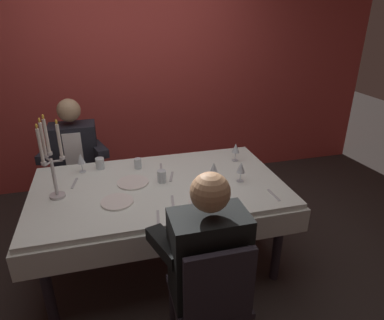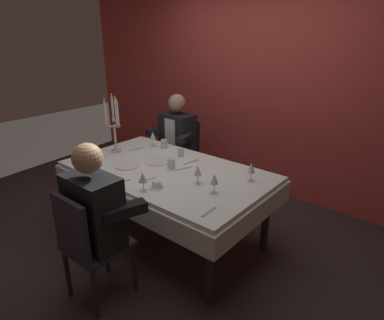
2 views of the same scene
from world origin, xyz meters
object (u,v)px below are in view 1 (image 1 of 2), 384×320
Objects in this scene: wine_glass_0 at (236,149)px; wine_glass_3 at (81,159)px; candelabra at (51,162)px; water_tumbler_1 at (100,163)px; wine_glass_4 at (196,197)px; dinner_plate_1 at (117,202)px; seated_diner_1 at (209,256)px; dinner_plate_0 at (133,182)px; wine_glass_2 at (241,168)px; wine_glass_1 at (214,168)px; water_tumbler_2 at (138,163)px; seated_diner_0 at (75,151)px; dining_table at (159,198)px; water_tumbler_0 at (162,176)px; coffee_cup_0 at (197,199)px.

wine_glass_0 is 1.00× the size of wine_glass_3.
water_tumbler_1 is at bearing 53.00° from candelabra.
candelabra is 3.75× the size of wine_glass_4.
wine_glass_4 reaches higher than dinner_plate_1.
seated_diner_1 reaches higher than water_tumbler_1.
dinner_plate_1 is at bearing -25.02° from candelabra.
dinner_plate_1 is 1.38× the size of wine_glass_3.
dinner_plate_0 is 0.84m from wine_glass_2.
seated_diner_1 is (0.32, -0.96, -0.01)m from dinner_plate_0.
wine_glass_1 is 0.97m from water_tumbler_1.
dinner_plate_0 is 1.49× the size of wine_glass_3.
water_tumbler_2 is at bearing 175.51° from wine_glass_0.
wine_glass_0 is 1.53m from seated_diner_0.
wine_glass_2 is at bearing -105.69° from wine_glass_0.
candelabra reaches higher than dinner_plate_1.
dinner_plate_0 is 0.50m from wine_glass_3.
seated_diner_0 is at bearing 156.05° from wine_glass_0.
dinner_plate_1 is 0.83m from seated_diner_1.
wine_glass_2 is 0.56m from wine_glass_4.
wine_glass_1 is (0.42, -0.06, 0.23)m from dining_table.
seated_diner_0 is at bearing 119.80° from dinner_plate_0.
wine_glass_0 is at bearing -6.93° from water_tumbler_1.
water_tumbler_1 is at bearing 113.12° from seated_diner_1.
dining_table is 11.83× the size of wine_glass_3.
dinner_plate_0 is at bearing -167.96° from wine_glass_0.
candelabra is 1.38m from wine_glass_2.
water_tumbler_0 is (0.36, 0.22, 0.04)m from dinner_plate_1.
wine_glass_1 is (0.61, -0.13, 0.11)m from dinner_plate_0.
wine_glass_1 is 0.88m from seated_diner_1.
water_tumbler_0 reaches higher than coffee_cup_0.
water_tumbler_1 is (-0.24, 0.34, 0.04)m from dinner_plate_0.
seated_diner_1 is at bearing -61.16° from wine_glass_3.
coffee_cup_0 is (0.54, -0.14, 0.02)m from dinner_plate_1.
wine_glass_0 reaches higher than dining_table.
wine_glass_3 is 1.07m from coffee_cup_0.
wine_glass_3 is 0.46m from water_tumbler_2.
wine_glass_0 is at bearing 52.01° from wine_glass_4.
wine_glass_1 is at bearing -8.49° from dining_table.
dining_table is 22.46× the size of water_tumbler_2.
seated_diner_1 reaches higher than coffee_cup_0.
seated_diner_1 is (0.24, -1.22, -0.05)m from water_tumbler_2.
wine_glass_0 is 1.31m from wine_glass_3.
wine_glass_2 reaches higher than dining_table.
seated_diner_0 reaches higher than wine_glass_0.
candelabra reaches higher than seated_diner_1.
seated_diner_1 is (-0.05, -0.44, -0.12)m from wine_glass_4.
candelabra is 0.93m from seated_diner_0.
dinner_plate_1 is at bearing -117.60° from dinner_plate_0.
seated_diner_0 reaches higher than water_tumbler_2.
coffee_cup_0 is (0.33, -0.67, -0.02)m from water_tumbler_2.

